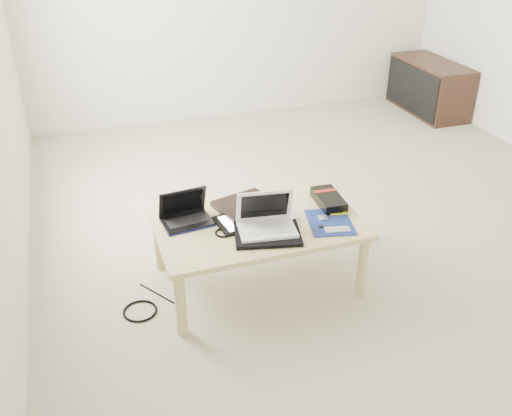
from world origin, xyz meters
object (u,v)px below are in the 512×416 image
object	(u,v)px
coffee_table	(257,228)
white_laptop	(266,221)
media_cabinet	(429,87)
netbook	(186,215)
gpu_box	(328,200)

from	to	relation	value
coffee_table	white_laptop	world-z (taller)	white_laptop
media_cabinet	white_laptop	distance (m)	3.40
coffee_table	netbook	bearing A→B (deg)	162.86
media_cabinet	netbook	xyz separation A→B (m)	(-2.90, -2.04, 0.19)
netbook	media_cabinet	bearing A→B (deg)	35.15
netbook	white_laptop	distance (m)	0.44
media_cabinet	gpu_box	distance (m)	2.97
media_cabinet	netbook	bearing A→B (deg)	-144.85
media_cabinet	gpu_box	world-z (taller)	media_cabinet
netbook	gpu_box	bearing A→B (deg)	-4.69
coffee_table	netbook	size ratio (longest dim) A/B	3.97
coffee_table	gpu_box	world-z (taller)	gpu_box
coffee_table	media_cabinet	xyz separation A→B (m)	(2.53, 2.15, -0.10)
netbook	gpu_box	world-z (taller)	netbook
white_laptop	coffee_table	bearing A→B (deg)	94.18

